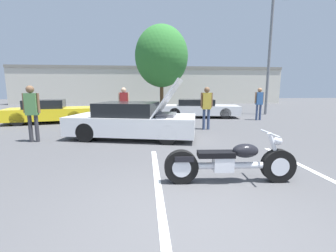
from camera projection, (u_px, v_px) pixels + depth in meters
name	position (u px, v px, depth m)	size (l,w,h in m)	color
ground_plane	(195.00, 221.00, 2.96)	(80.00, 80.00, 0.00)	#474749
parking_stripe_foreground	(160.00, 197.00, 3.61)	(0.12, 5.45, 0.01)	white
far_building	(151.00, 84.00, 28.22)	(32.00, 4.20, 4.40)	beige
light_pole	(271.00, 51.00, 14.96)	(1.21, 0.28, 7.73)	slate
tree_background	(162.00, 57.00, 19.44)	(4.58, 4.58, 7.17)	brown
motorcycle	(230.00, 162.00, 4.16)	(2.45, 0.70, 0.95)	black
show_car_hood_open	(133.00, 121.00, 8.01)	(4.72, 2.89, 2.08)	white
parked_car_right_row	(198.00, 108.00, 14.00)	(5.01, 2.51, 1.11)	white
parked_car_left_row	(49.00, 112.00, 11.75)	(4.34, 2.68, 1.19)	yellow
spectator_near_motorcycle	(32.00, 108.00, 7.28)	(0.52, 0.24, 1.85)	#333338
spectator_by_show_car	(124.00, 102.00, 11.01)	(0.52, 0.24, 1.81)	gray
spectator_midground	(259.00, 101.00, 12.56)	(0.52, 0.24, 1.80)	#38476B
spectator_far_lot	(207.00, 104.00, 9.59)	(0.52, 0.24, 1.82)	#38476B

